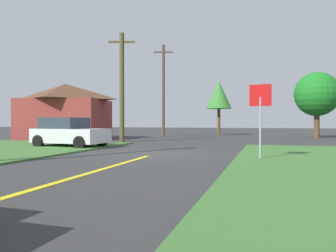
{
  "coord_description": "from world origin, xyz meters",
  "views": [
    {
      "loc": [
        4.64,
        -13.71,
        1.42
      ],
      "look_at": [
        -0.58,
        3.9,
        1.16
      ],
      "focal_mm": 35.66,
      "sensor_mm": 36.0,
      "label": 1
    }
  ],
  "objects": [
    {
      "name": "ground_plane",
      "position": [
        0.0,
        0.0,
        0.0
      ],
      "size": [
        120.0,
        120.0,
        0.0
      ],
      "primitive_type": "plane",
      "color": "#333333"
    },
    {
      "name": "lane_stripe_center",
      "position": [
        0.0,
        -8.0,
        0.01
      ],
      "size": [
        0.2,
        14.0,
        0.01
      ],
      "primitive_type": "cube",
      "color": "yellow",
      "rests_on": "ground"
    },
    {
      "name": "stop_sign",
      "position": [
        4.42,
        -1.11,
        1.96
      ],
      "size": [
        0.78,
        0.19,
        2.77
      ],
      "rotation": [
        0.0,
        0.0,
        2.94
      ],
      "color": "#9EA0A8",
      "rests_on": "ground"
    },
    {
      "name": "parked_car_near_building",
      "position": [
        -5.78,
        2.28,
        0.81
      ],
      "size": [
        4.3,
        2.55,
        1.62
      ],
      "rotation": [
        0.0,
        0.0,
        -0.13
      ],
      "color": "silver",
      "rests_on": "ground"
    },
    {
      "name": "utility_pole_mid",
      "position": [
        -4.86,
        7.24,
        3.82
      ],
      "size": [
        1.77,
        0.6,
        7.44
      ],
      "color": "brown",
      "rests_on": "ground"
    },
    {
      "name": "utility_pole_far",
      "position": [
        -4.69,
        16.24,
        4.45
      ],
      "size": [
        1.77,
        0.59,
        8.61
      ],
      "color": "#503930",
      "rests_on": "ground"
    },
    {
      "name": "oak_tree_left",
      "position": [
        8.71,
        16.91,
        3.7
      ],
      "size": [
        3.72,
        3.72,
        5.58
      ],
      "color": "brown",
      "rests_on": "ground"
    },
    {
      "name": "pine_tree_center",
      "position": [
        -0.07,
        20.59,
        4.11
      ],
      "size": [
        2.58,
        2.58,
        5.57
      ],
      "color": "brown",
      "rests_on": "ground"
    },
    {
      "name": "barn",
      "position": [
        -10.93,
        9.69,
        2.22
      ],
      "size": [
        6.92,
        5.93,
        4.45
      ],
      "color": "maroon",
      "rests_on": "ground"
    }
  ]
}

